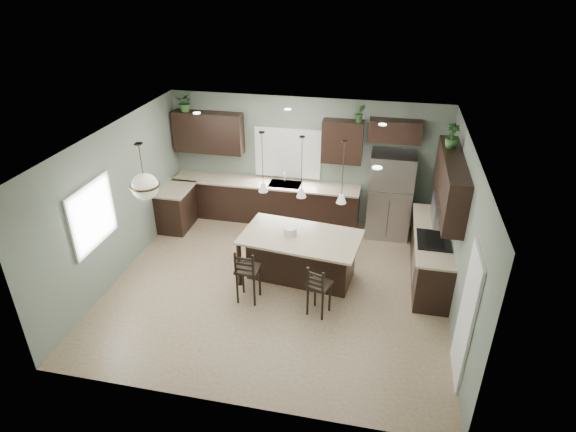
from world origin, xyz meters
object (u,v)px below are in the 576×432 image
at_px(bar_stool_right, 319,290).
at_px(plant_back_left, 185,102).
at_px(refrigerator, 390,195).
at_px(bar_stool_left, 248,274).
at_px(kitchen_island, 300,258).
at_px(serving_dish, 290,231).

relative_size(bar_stool_right, plant_back_left, 2.35).
bearing_deg(bar_stool_right, refrigerator, 88.90).
bearing_deg(bar_stool_left, refrigerator, 53.53).
distance_m(refrigerator, bar_stool_right, 3.19).
height_order(kitchen_island, bar_stool_left, bar_stool_left).
xyz_separation_m(refrigerator, plant_back_left, (-4.50, 0.19, 1.68)).
distance_m(bar_stool_right, plant_back_left, 5.15).
distance_m(serving_dish, bar_stool_right, 1.27).
distance_m(kitchen_island, bar_stool_left, 1.10).
relative_size(refrigerator, bar_stool_left, 1.77).
distance_m(bar_stool_left, plant_back_left, 4.30).
height_order(bar_stool_left, bar_stool_right, bar_stool_left).
height_order(serving_dish, bar_stool_right, serving_dish).
distance_m(refrigerator, kitchen_island, 2.61).
distance_m(bar_stool_left, bar_stool_right, 1.26).
bearing_deg(bar_stool_left, plant_back_left, 128.09).
relative_size(kitchen_island, bar_stool_right, 2.20).
bearing_deg(serving_dish, refrigerator, 49.81).
xyz_separation_m(refrigerator, serving_dish, (-1.73, -2.04, 0.07)).
bearing_deg(refrigerator, bar_stool_right, -109.27).
height_order(kitchen_island, plant_back_left, plant_back_left).
bearing_deg(kitchen_island, refrigerator, 60.30).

